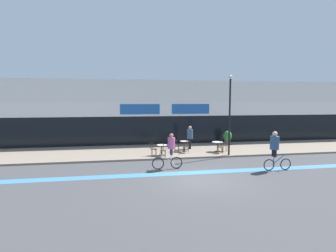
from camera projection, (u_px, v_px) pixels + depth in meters
The scene contains 18 objects.
ground_plane at pixel (199, 180), 12.73m from camera, with size 120.00×120.00×0.00m, color #424244.
sidewalk_slab at pixel (172, 151), 19.84m from camera, with size 40.00×5.50×0.12m, color gray.
storefront_facade at pixel (162, 112), 24.20m from camera, with size 40.00×4.06×5.56m.
bike_lane_stripe at pixel (193, 173), 13.95m from camera, with size 36.00×0.70×0.01m, color #3D7AB7.
bistro_table_0 at pixel (162, 148), 17.80m from camera, with size 0.71×0.71×0.72m.
bistro_table_1 at pixel (184, 144), 19.19m from camera, with size 0.62×0.62×0.76m.
bistro_table_2 at pixel (217, 145), 19.08m from camera, with size 0.79×0.79×0.72m.
cafe_chair_0_near at pixel (163, 149), 17.19m from camera, with size 0.41×0.58×0.90m.
cafe_chair_0_side at pixel (153, 148), 17.69m from camera, with size 0.60×0.45×0.90m.
cafe_chair_1_near at pixel (186, 146), 18.58m from camera, with size 0.44×0.59×0.90m.
cafe_chair_1_side at pixel (176, 145), 19.09m from camera, with size 0.59×0.43×0.90m.
cafe_chair_2_near at pixel (220, 146), 18.47m from camera, with size 0.45×0.60×0.90m.
cafe_chair_2_side at pixel (226, 144), 19.18m from camera, with size 0.59×0.44×0.90m.
planter_pot at pixel (227, 137), 22.17m from camera, with size 0.74×0.74×1.17m.
lamp_post at pixel (230, 110), 17.68m from camera, with size 0.26×0.26×5.41m.
cyclist_0 at pixel (275, 147), 14.29m from camera, with size 1.64×0.48×2.17m.
cyclist_1 at pixel (170, 149), 14.63m from camera, with size 1.73×0.48×2.01m.
pedestrian_near_end at pixel (190, 135), 20.13m from camera, with size 0.50×0.50×1.77m.
Camera 1 is at (-3.63, -11.98, 3.82)m, focal length 28.00 mm.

